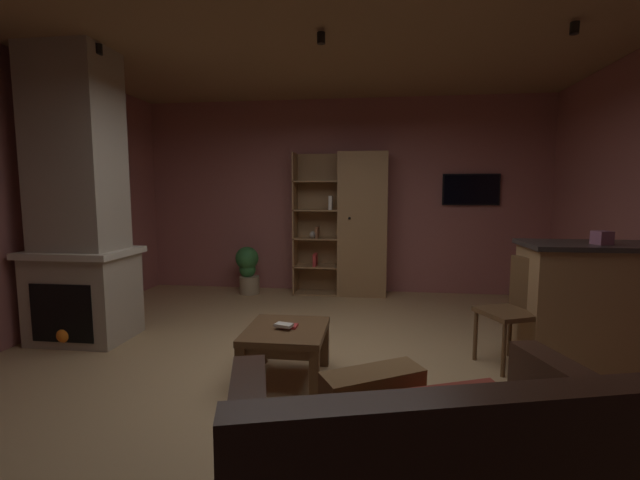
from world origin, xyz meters
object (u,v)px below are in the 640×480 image
(kitchen_bar_counter, at_px, (615,305))
(leather_couch, at_px, (426,480))
(tissue_box, at_px, (602,238))
(dining_chair, at_px, (517,304))
(bookshelf_cabinet, at_px, (356,225))
(stone_fireplace, at_px, (79,212))
(potted_floor_plant, at_px, (248,268))
(wall_mounted_tv, at_px, (471,190))
(table_book_1, at_px, (284,325))
(coffee_table, at_px, (286,338))
(table_book_0, at_px, (289,326))

(kitchen_bar_counter, xyz_separation_m, leather_couch, (-1.79, -2.12, -0.22))
(tissue_box, bearing_deg, dining_chair, 178.67)
(bookshelf_cabinet, height_order, tissue_box, bookshelf_cabinet)
(stone_fireplace, xyz_separation_m, leather_couch, (3.09, -2.18, -0.97))
(kitchen_bar_counter, distance_m, potted_floor_plant, 4.41)
(tissue_box, xyz_separation_m, dining_chair, (-0.62, 0.01, -0.58))
(potted_floor_plant, bearing_deg, wall_mounted_tv, 6.25)
(wall_mounted_tv, bearing_deg, tissue_box, -79.60)
(kitchen_bar_counter, xyz_separation_m, table_book_1, (-2.70, -0.64, -0.08))
(potted_floor_plant, xyz_separation_m, wall_mounted_tv, (3.17, 0.35, 1.14))
(leather_couch, xyz_separation_m, dining_chair, (0.98, 2.05, 0.22))
(coffee_table, distance_m, table_book_0, 0.10)
(coffee_table, height_order, dining_chair, dining_chair)
(dining_chair, relative_size, potted_floor_plant, 1.34)
(table_book_0, xyz_separation_m, dining_chair, (1.86, 0.51, 0.10))
(table_book_0, height_order, table_book_1, table_book_1)
(coffee_table, xyz_separation_m, potted_floor_plant, (-1.15, 2.77, 0.04))
(stone_fireplace, distance_m, table_book_1, 2.44)
(tissue_box, height_order, leather_couch, tissue_box)
(coffee_table, relative_size, table_book_0, 5.66)
(dining_chair, distance_m, potted_floor_plant, 3.77)
(table_book_1, bearing_deg, table_book_0, 56.44)
(leather_couch, distance_m, coffee_table, 1.76)
(table_book_0, bearing_deg, kitchen_bar_counter, 12.53)
(leather_couch, height_order, potted_floor_plant, leather_couch)
(kitchen_bar_counter, height_order, table_book_0, kitchen_bar_counter)
(leather_couch, xyz_separation_m, coffee_table, (-0.90, 1.52, 0.03))
(stone_fireplace, height_order, bookshelf_cabinet, stone_fireplace)
(wall_mounted_tv, bearing_deg, table_book_1, -122.83)
(kitchen_bar_counter, distance_m, wall_mounted_tv, 2.78)
(bookshelf_cabinet, relative_size, kitchen_bar_counter, 1.35)
(kitchen_bar_counter, xyz_separation_m, tissue_box, (-0.18, -0.09, 0.58))
(stone_fireplace, bearing_deg, bookshelf_cabinet, 40.69)
(leather_couch, bearing_deg, tissue_box, 51.67)
(kitchen_bar_counter, bearing_deg, potted_floor_plant, 150.57)
(leather_couch, distance_m, wall_mounted_tv, 4.92)
(bookshelf_cabinet, height_order, coffee_table, bookshelf_cabinet)
(leather_couch, height_order, table_book_1, leather_couch)
(kitchen_bar_counter, height_order, dining_chair, kitchen_bar_counter)
(table_book_0, xyz_separation_m, wall_mounted_tv, (2.00, 3.11, 1.09))
(potted_floor_plant, bearing_deg, stone_fireplace, -116.35)
(coffee_table, bearing_deg, bookshelf_cabinet, 81.79)
(table_book_1, bearing_deg, potted_floor_plant, 112.09)
(potted_floor_plant, relative_size, wall_mounted_tv, 0.88)
(dining_chair, height_order, wall_mounted_tv, wall_mounted_tv)
(stone_fireplace, distance_m, potted_floor_plant, 2.52)
(table_book_0, bearing_deg, leather_couch, -60.31)
(leather_couch, bearing_deg, wall_mounted_tv, 76.32)
(table_book_1, distance_m, dining_chair, 1.97)
(tissue_box, xyz_separation_m, leather_couch, (-1.61, -2.03, -0.80))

